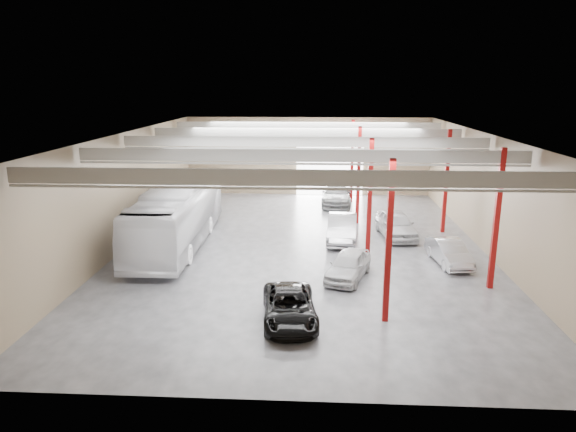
# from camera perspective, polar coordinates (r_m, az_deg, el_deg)

# --- Properties ---
(depot_shell) EXTENTS (22.12, 32.12, 7.06)m
(depot_shell) POSITION_cam_1_polar(r_m,az_deg,el_deg) (31.31, 1.99, 5.46)
(depot_shell) COLOR #414145
(depot_shell) RESTS_ON ground
(coach_bus) EXTENTS (3.40, 13.67, 3.80)m
(coach_bus) POSITION_cam_1_polar(r_m,az_deg,el_deg) (32.70, -12.17, 0.02)
(coach_bus) COLOR white
(coach_bus) RESTS_ON ground
(black_sedan) EXTENTS (2.72, 5.01, 1.34)m
(black_sedan) POSITION_cam_1_polar(r_m,az_deg,el_deg) (22.16, 0.16, -10.06)
(black_sedan) COLOR black
(black_sedan) RESTS_ON ground
(car_row_a) EXTENTS (2.97, 4.55, 1.44)m
(car_row_a) POSITION_cam_1_polar(r_m,az_deg,el_deg) (26.99, 6.71, -5.45)
(car_row_a) COLOR silver
(car_row_a) RESTS_ON ground
(car_row_b) EXTENTS (2.21, 5.30, 1.70)m
(car_row_b) POSITION_cam_1_polar(r_m,az_deg,el_deg) (33.23, 6.05, -1.37)
(car_row_b) COLOR #A4A3A8
(car_row_b) RESTS_ON ground
(car_row_c) EXTENTS (2.65, 6.01, 1.72)m
(car_row_c) POSITION_cam_1_polar(r_m,az_deg,el_deg) (43.41, 5.39, 2.41)
(car_row_c) COLOR slate
(car_row_c) RESTS_ON ground
(car_right_near) EXTENTS (1.97, 4.33, 1.38)m
(car_right_near) POSITION_cam_1_polar(r_m,az_deg,el_deg) (30.31, 17.45, -3.85)
(car_right_near) COLOR silver
(car_right_near) RESTS_ON ground
(car_right_far) EXTENTS (2.56, 5.19, 1.70)m
(car_right_far) POSITION_cam_1_polar(r_m,az_deg,el_deg) (34.71, 11.91, -0.92)
(car_right_far) COLOR silver
(car_right_far) RESTS_ON ground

